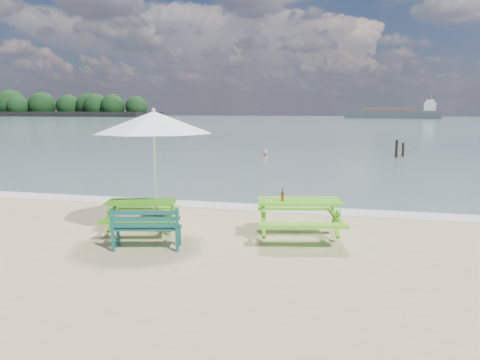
% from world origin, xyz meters
% --- Properties ---
extents(sea, '(300.00, 300.00, 0.00)m').
position_xyz_m(sea, '(0.00, 85.00, 0.00)').
color(sea, slate).
rests_on(sea, ground).
extents(foam_strip, '(22.00, 0.90, 0.01)m').
position_xyz_m(foam_strip, '(0.00, 4.60, 0.01)').
color(foam_strip, silver).
rests_on(foam_strip, ground).
extents(island_headland, '(90.00, 22.00, 7.60)m').
position_xyz_m(island_headland, '(-110.00, 140.00, 3.26)').
color(island_headland, black).
rests_on(island_headland, ground).
extents(picnic_table_left, '(1.83, 1.95, 0.70)m').
position_xyz_m(picnic_table_left, '(-1.27, 1.47, 0.34)').
color(picnic_table_left, '#449716').
rests_on(picnic_table_left, ground).
extents(picnic_table_right, '(2.09, 2.23, 0.82)m').
position_xyz_m(picnic_table_right, '(2.11, 1.86, 0.39)').
color(picnic_table_right, '#57B61B').
rests_on(picnic_table_right, ground).
extents(park_bench, '(1.36, 0.74, 0.80)m').
position_xyz_m(park_bench, '(-0.64, 0.39, 0.25)').
color(park_bench, '#114642').
rests_on(park_bench, ground).
extents(side_table, '(0.55, 0.55, 0.34)m').
position_xyz_m(side_table, '(-1.11, 1.87, 0.18)').
color(side_table, brown).
rests_on(side_table, ground).
extents(patio_umbrella, '(2.75, 2.75, 2.63)m').
position_xyz_m(patio_umbrella, '(-1.11, 1.87, 2.39)').
color(patio_umbrella, silver).
rests_on(patio_umbrella, ground).
extents(beer_bottle, '(0.07, 0.07, 0.26)m').
position_xyz_m(beer_bottle, '(1.79, 1.67, 0.90)').
color(beer_bottle, '#915815').
rests_on(beer_bottle, picnic_table_right).
extents(swimmer, '(0.67, 0.49, 1.68)m').
position_xyz_m(swimmer, '(-1.81, 18.48, -0.48)').
color(swimmer, tan).
rests_on(swimmer, ground).
extents(mooring_pilings, '(0.55, 0.75, 1.17)m').
position_xyz_m(mooring_pilings, '(5.53, 19.65, 0.35)').
color(mooring_pilings, black).
rests_on(mooring_pilings, ground).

